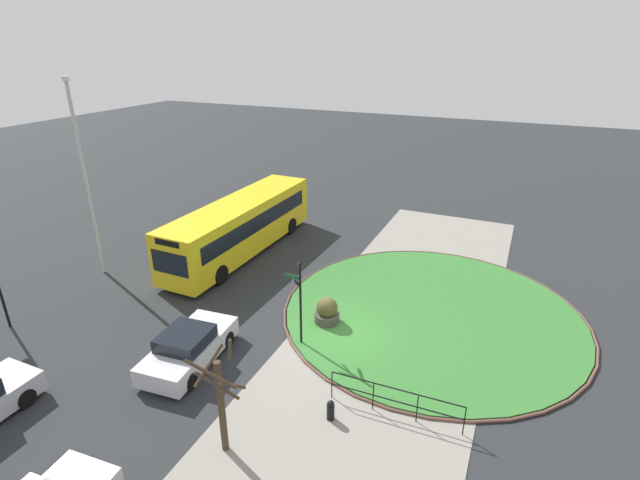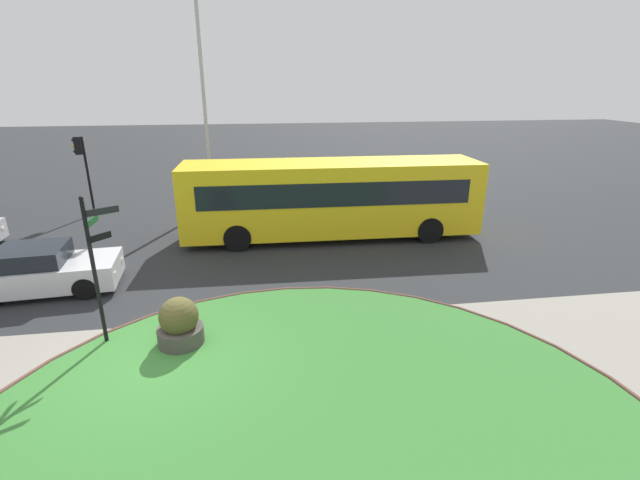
{
  "view_description": "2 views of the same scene",
  "coord_description": "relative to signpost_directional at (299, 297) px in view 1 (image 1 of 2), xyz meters",
  "views": [
    {
      "loc": [
        -15.28,
        -6.19,
        11.18
      ],
      "look_at": [
        3.86,
        2.38,
        2.24
      ],
      "focal_mm": 26.61,
      "sensor_mm": 36.0,
      "label": 1
    },
    {
      "loc": [
        2.38,
        -8.93,
        5.87
      ],
      "look_at": [
        4.05,
        2.54,
        1.77
      ],
      "focal_mm": 25.21,
      "sensor_mm": 36.0,
      "label": 2
    }
  ],
  "objects": [
    {
      "name": "bus_yellow",
      "position": [
        6.51,
        6.89,
        -0.48
      ],
      "size": [
        11.43,
        2.76,
        2.98
      ],
      "rotation": [
        0.0,
        0.0,
        3.12
      ],
      "color": "yellow",
      "rests_on": "ground"
    },
    {
      "name": "street_tree_bare",
      "position": [
        -5.68,
        -0.38,
        -0.09
      ],
      "size": [
        1.57,
        1.56,
        4.04
      ],
      "color": "#423323",
      "rests_on": "ground"
    },
    {
      "name": "bollard_foreground",
      "position": [
        -3.28,
        -2.69,
        -1.72
      ],
      "size": [
        0.25,
        0.25,
        0.73
      ],
      "color": "black",
      "rests_on": "ground"
    },
    {
      "name": "grass_island",
      "position": [
        4.34,
        -4.3,
        -2.04
      ],
      "size": [
        12.78,
        12.78,
        0.1
      ],
      "primitive_type": "cylinder",
      "color": "#387A33",
      "rests_on": "ground"
    },
    {
      "name": "grass_kerb_ring",
      "position": [
        4.34,
        -4.3,
        -2.04
      ],
      "size": [
        13.09,
        13.09,
        0.11
      ],
      "primitive_type": "torus",
      "color": "brown",
      "rests_on": "ground"
    },
    {
      "name": "signpost_directional",
      "position": [
        0.0,
        0.0,
        0.0
      ],
      "size": [
        0.67,
        0.74,
        3.6
      ],
      "color": "black",
      "rests_on": "ground"
    },
    {
      "name": "car_far_lane",
      "position": [
        -2.74,
        3.23,
        -1.45
      ],
      "size": [
        4.33,
        2.22,
        1.38
      ],
      "rotation": [
        0.0,
        0.0,
        0.09
      ],
      "color": "silver",
      "rests_on": "ground"
    },
    {
      "name": "lamppost_tall",
      "position": [
        1.46,
        12.11,
        3.03
      ],
      "size": [
        0.32,
        0.32,
        9.64
      ],
      "color": "#B7B7BC",
      "rests_on": "ground"
    },
    {
      "name": "planter_near_signpost",
      "position": [
        1.72,
        -0.41,
        -1.54
      ],
      "size": [
        1.05,
        1.05,
        1.24
      ],
      "color": "#47423D",
      "rests_on": "ground"
    },
    {
      "name": "railing_grass_edge",
      "position": [
        -2.3,
        -4.49,
        -1.39
      ],
      "size": [
        0.16,
        4.32,
        1.09
      ],
      "rotation": [
        0.0,
        0.0,
        4.74
      ],
      "color": "black",
      "rests_on": "ground"
    },
    {
      "name": "sidewalk_paving",
      "position": [
        1.23,
        -3.17,
        -2.08
      ],
      "size": [
        32.0,
        7.59,
        0.02
      ],
      "primitive_type": "cube",
      "color": "gray",
      "rests_on": "ground"
    },
    {
      "name": "ground",
      "position": [
        1.23,
        -0.96,
        -2.09
      ],
      "size": [
        120.0,
        120.0,
        0.0
      ],
      "primitive_type": "plane",
      "color": "#282B2D"
    }
  ]
}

